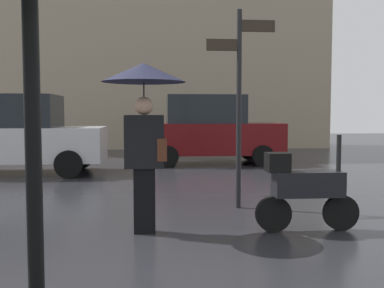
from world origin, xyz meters
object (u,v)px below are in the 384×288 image
at_px(pedestrian_with_umbrella, 144,101).
at_px(parked_car_right, 17,134).
at_px(parked_scooter, 304,188).
at_px(parked_car_left, 210,130).
at_px(street_signpost, 239,89).

height_order(pedestrian_with_umbrella, parked_car_right, pedestrian_with_umbrella).
bearing_deg(parked_scooter, pedestrian_with_umbrella, 161.99).
distance_m(parked_car_left, parked_car_right, 5.38).
xyz_separation_m(pedestrian_with_umbrella, parked_car_right, (-3.25, 5.87, -0.67)).
bearing_deg(parked_car_right, parked_car_left, 19.29).
height_order(parked_car_left, parked_car_right, parked_car_left).
height_order(parked_car_left, street_signpost, street_signpost).
distance_m(parked_car_right, street_signpost, 6.58).
xyz_separation_m(pedestrian_with_umbrella, street_signpost, (1.46, 1.37, 0.23)).
distance_m(pedestrian_with_umbrella, parked_scooter, 2.31).
height_order(parked_scooter, parked_car_left, parked_car_left).
bearing_deg(parked_scooter, parked_car_right, 116.52).
bearing_deg(parked_scooter, parked_car_left, 76.64).
height_order(pedestrian_with_umbrella, street_signpost, street_signpost).
height_order(pedestrian_with_umbrella, parked_car_left, pedestrian_with_umbrella).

